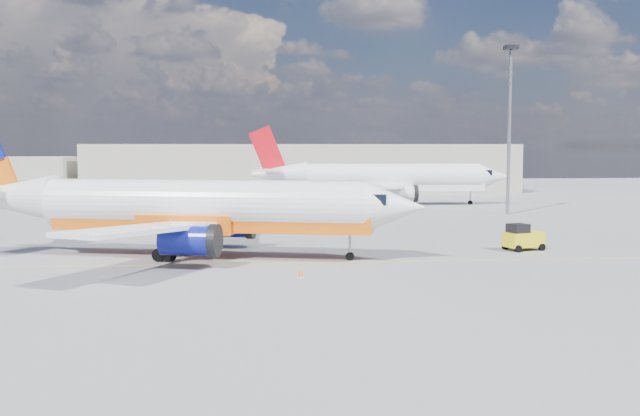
{
  "coord_description": "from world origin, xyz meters",
  "views": [
    {
      "loc": [
        -3.18,
        -43.52,
        7.74
      ],
      "look_at": [
        1.28,
        4.76,
        3.5
      ],
      "focal_mm": 40.0,
      "sensor_mm": 36.0,
      "label": 1
    }
  ],
  "objects": [
    {
      "name": "main_jet",
      "position": [
        -7.69,
        6.54,
        3.44
      ],
      "size": [
        34.14,
        26.1,
        10.31
      ],
      "rotation": [
        0.0,
        0.0,
        -0.25
      ],
      "color": "white",
      "rests_on": "ground"
    },
    {
      "name": "floodlight_mast",
      "position": [
        25.36,
        34.5,
        11.3
      ],
      "size": [
        1.38,
        1.38,
        18.86
      ],
      "color": "#929299",
      "rests_on": "ground"
    },
    {
      "name": "traffic_cone",
      "position": [
        -0.52,
        -2.14,
        0.26
      ],
      "size": [
        0.38,
        0.38,
        0.53
      ],
      "color": "white",
      "rests_on": "ground"
    },
    {
      "name": "taxi_line",
      "position": [
        0.0,
        3.0,
        0.01
      ],
      "size": [
        70.0,
        0.15,
        0.01
      ],
      "primitive_type": "cube",
      "color": "gold",
      "rests_on": "ground"
    },
    {
      "name": "ground",
      "position": [
        0.0,
        0.0,
        0.0
      ],
      "size": [
        240.0,
        240.0,
        0.0
      ],
      "primitive_type": "plane",
      "color": "slate",
      "rests_on": "ground"
    },
    {
      "name": "terminal_main",
      "position": [
        5.0,
        75.0,
        4.0
      ],
      "size": [
        70.0,
        14.0,
        8.0
      ],
      "primitive_type": "cube",
      "color": "#AEA796",
      "rests_on": "ground"
    },
    {
      "name": "gse_tug",
      "position": [
        16.63,
        7.32,
        0.94
      ],
      "size": [
        3.12,
        2.45,
        1.99
      ],
      "rotation": [
        0.0,
        0.0,
        0.31
      ],
      "color": "black",
      "rests_on": "ground"
    },
    {
      "name": "second_jet",
      "position": [
        13.82,
        48.35,
        3.46
      ],
      "size": [
        34.25,
        27.06,
        10.38
      ],
      "rotation": [
        0.0,
        0.0,
        -0.05
      ],
      "color": "white",
      "rests_on": "ground"
    }
  ]
}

